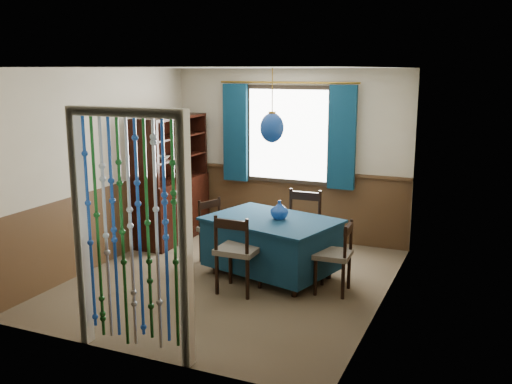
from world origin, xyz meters
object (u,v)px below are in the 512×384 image
at_px(dining_table, 271,243).
at_px(pendant_lamp, 272,128).
at_px(chair_left, 216,229).
at_px(chair_right, 335,255).
at_px(chair_far, 301,226).
at_px(vase_table, 279,211).
at_px(sideboard, 172,198).
at_px(vase_sideboard, 184,170).
at_px(bowl_shelf, 163,157).
at_px(chair_near, 237,251).

height_order(dining_table, pendant_lamp, pendant_lamp).
xyz_separation_m(chair_left, pendant_lamp, (0.87, -0.22, 1.38)).
distance_m(chair_left, chair_right, 1.77).
height_order(chair_far, chair_right, chair_far).
bearing_deg(vase_table, pendant_lamp, -160.98).
xyz_separation_m(dining_table, sideboard, (-1.93, 0.87, 0.21)).
relative_size(sideboard, vase_table, 8.89).
distance_m(chair_left, vase_sideboard, 1.48).
height_order(chair_left, vase_table, vase_table).
relative_size(chair_left, bowl_shelf, 4.00).
xyz_separation_m(chair_left, sideboard, (-1.07, 0.65, 0.19)).
xyz_separation_m(chair_right, bowl_shelf, (-2.73, 0.77, 0.83)).
relative_size(pendant_lamp, vase_sideboard, 5.04).
bearing_deg(vase_table, bowl_shelf, 164.65).
bearing_deg(chair_right, pendant_lamp, 73.73).
bearing_deg(chair_left, dining_table, 99.18).
distance_m(chair_far, pendant_lamp, 1.45).
bearing_deg(chair_right, sideboard, 66.09).
xyz_separation_m(chair_left, bowl_shelf, (-1.01, 0.35, 0.84)).
xyz_separation_m(chair_far, bowl_shelf, (-2.05, -0.02, 0.77)).
height_order(chair_right, vase_sideboard, vase_sideboard).
bearing_deg(chair_right, dining_table, 73.73).
height_order(vase_table, vase_sideboard, vase_sideboard).
height_order(dining_table, bowl_shelf, bowl_shelf).
height_order(chair_far, bowl_shelf, bowl_shelf).
height_order(chair_right, sideboard, sideboard).
relative_size(pendant_lamp, vase_table, 4.15).
xyz_separation_m(vase_table, vase_sideboard, (-1.96, 1.12, 0.17)).
relative_size(vase_table, vase_sideboard, 1.21).
relative_size(chair_far, vase_table, 4.62).
bearing_deg(chair_left, pendant_lamp, 99.18).
xyz_separation_m(chair_near, vase_sideboard, (-1.71, 1.79, 0.51)).
distance_m(chair_near, chair_right, 1.10).
bearing_deg(chair_far, chair_near, 71.96).
bearing_deg(pendant_lamp, chair_far, 72.87).
bearing_deg(pendant_lamp, bowl_shelf, 163.11).
bearing_deg(chair_far, vase_sideboard, -17.89).
bearing_deg(sideboard, dining_table, -24.24).
distance_m(vase_table, vase_sideboard, 2.26).
relative_size(chair_far, pendant_lamp, 1.11).
bearing_deg(chair_near, pendant_lamp, 75.66).
bearing_deg(sideboard, vase_table, -22.58).
height_order(chair_left, vase_sideboard, vase_sideboard).
bearing_deg(chair_left, bowl_shelf, -85.59).
height_order(dining_table, chair_right, chair_right).
distance_m(pendant_lamp, bowl_shelf, 2.03).
bearing_deg(chair_far, chair_right, 127.96).
xyz_separation_m(chair_near, chair_left, (-0.71, 0.86, -0.05)).
bearing_deg(vase_table, chair_right, -16.87).
bearing_deg(bowl_shelf, chair_far, 0.52).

